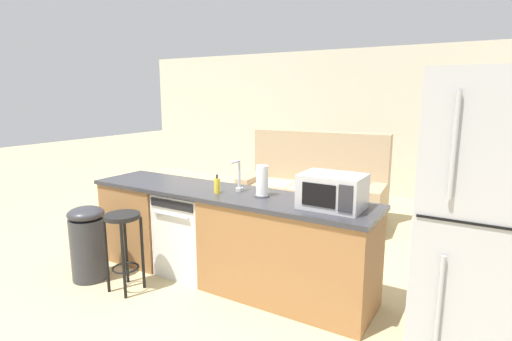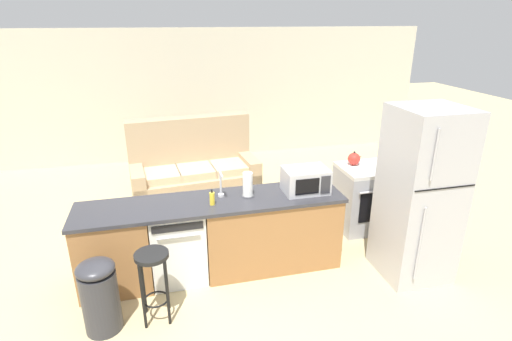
# 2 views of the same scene
# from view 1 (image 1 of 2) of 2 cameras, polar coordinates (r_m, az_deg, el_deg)

# --- Properties ---
(ground_plane) EXTENTS (24.00, 24.00, 0.00)m
(ground_plane) POSITION_cam_1_polar(r_m,az_deg,el_deg) (4.20, -6.14, -14.71)
(ground_plane) COLOR tan
(wall_back) EXTENTS (10.00, 0.06, 2.60)m
(wall_back) POSITION_cam_1_polar(r_m,az_deg,el_deg) (7.49, 15.58, 6.63)
(wall_back) COLOR beige
(wall_back) RESTS_ON ground_plane
(kitchen_counter) EXTENTS (2.94, 0.66, 0.90)m
(kitchen_counter) POSITION_cam_1_polar(r_m,az_deg,el_deg) (3.90, -3.42, -10.00)
(kitchen_counter) COLOR #9E6B3D
(kitchen_counter) RESTS_ON ground_plane
(dishwasher) EXTENTS (0.58, 0.61, 0.84)m
(dishwasher) POSITION_cam_1_polar(r_m,az_deg,el_deg) (4.18, -9.02, -8.64)
(dishwasher) COLOR white
(dishwasher) RESTS_ON ground_plane
(stove_range) EXTENTS (0.76, 0.68, 0.90)m
(stove_range) POSITION_cam_1_polar(r_m,az_deg,el_deg) (3.79, 30.05, -11.64)
(stove_range) COLOR #A8AAB2
(stove_range) RESTS_ON ground_plane
(refrigerator) EXTENTS (0.72, 0.73, 1.94)m
(refrigerator) POSITION_cam_1_polar(r_m,az_deg,el_deg) (2.58, 30.48, -9.66)
(refrigerator) COLOR #B7B7BC
(refrigerator) RESTS_ON ground_plane
(microwave) EXTENTS (0.50, 0.37, 0.28)m
(microwave) POSITION_cam_1_polar(r_m,az_deg,el_deg) (3.27, 10.86, -2.91)
(microwave) COLOR #B7B7BC
(microwave) RESTS_ON kitchen_counter
(sink_faucet) EXTENTS (0.07, 0.18, 0.30)m
(sink_faucet) POSITION_cam_1_polar(r_m,az_deg,el_deg) (3.78, -2.53, -1.01)
(sink_faucet) COLOR silver
(sink_faucet) RESTS_ON kitchen_counter
(paper_towel_roll) EXTENTS (0.14, 0.14, 0.28)m
(paper_towel_roll) POSITION_cam_1_polar(r_m,az_deg,el_deg) (3.58, 0.89, -1.56)
(paper_towel_roll) COLOR #4C4C51
(paper_towel_roll) RESTS_ON kitchen_counter
(soap_bottle) EXTENTS (0.06, 0.06, 0.18)m
(soap_bottle) POSITION_cam_1_polar(r_m,az_deg,el_deg) (3.72, -5.58, -2.15)
(soap_bottle) COLOR yellow
(soap_bottle) RESTS_ON kitchen_counter
(kettle) EXTENTS (0.21, 0.17, 0.19)m
(kettle) POSITION_cam_1_polar(r_m,az_deg,el_deg) (3.76, 28.36, -3.09)
(kettle) COLOR red
(kettle) RESTS_ON stove_range
(bar_stool) EXTENTS (0.32, 0.32, 0.74)m
(bar_stool) POSITION_cam_1_polar(r_m,az_deg,el_deg) (3.89, -18.41, -8.82)
(bar_stool) COLOR black
(bar_stool) RESTS_ON ground_plane
(trash_bin) EXTENTS (0.35, 0.35, 0.74)m
(trash_bin) POSITION_cam_1_polar(r_m,az_deg,el_deg) (4.30, -22.86, -9.42)
(trash_bin) COLOR #333338
(trash_bin) RESTS_ON ground_plane
(couch) EXTENTS (2.08, 1.09, 1.27)m
(couch) POSITION_cam_1_polar(r_m,az_deg,el_deg) (5.84, 8.29, -3.23)
(couch) COLOR tan
(couch) RESTS_ON ground_plane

